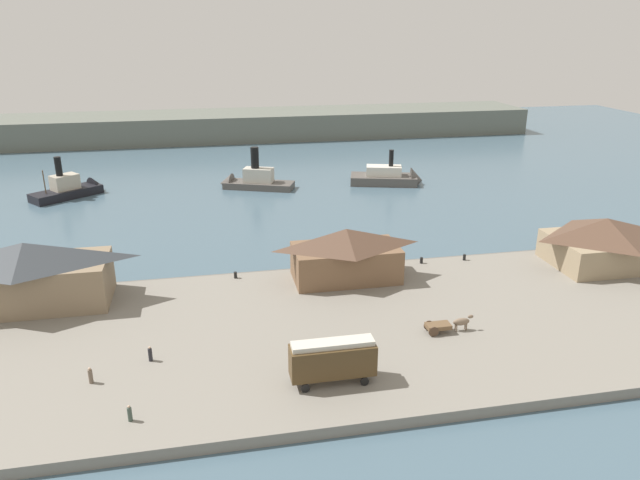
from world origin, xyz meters
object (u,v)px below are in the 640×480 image
Objects in this scene: ferry_shed_central_terminal at (346,254)px; ferry_shed_customs_shed at (604,241)px; pedestrian_standing_center at (150,354)px; mooring_post_east at (421,260)px; pedestrian_near_west_shed at (91,376)px; pedestrian_by_tram at (130,414)px; ferry_departing_north at (73,189)px; mooring_post_center_east at (464,257)px; ferry_moored_east at (392,178)px; street_tram at (333,359)px; ferry_outer_harbor at (251,181)px; mooring_post_west at (235,275)px; horse_cart at (447,325)px; ferry_shed_east_terminal at (28,274)px.

ferry_shed_central_terminal reaches higher than ferry_shed_customs_shed.
pedestrian_standing_center is 1.90× the size of mooring_post_east.
ferry_shed_central_terminal is at bearing 32.91° from pedestrian_near_west_shed.
ferry_departing_north is (-19.71, 83.24, -0.32)m from pedestrian_by_tram.
pedestrian_by_tram is 1.82× the size of mooring_post_center_east.
ferry_shed_central_terminal is 57.97m from ferry_moored_east.
pedestrian_standing_center is at bearing -74.12° from ferry_departing_north.
ferry_outer_harbor is at bearing 90.78° from street_tram.
ferry_shed_central_terminal is 0.97× the size of ferry_departing_north.
ferry_moored_east is (38.79, 49.56, -0.22)m from mooring_post_west.
mooring_post_west is 0.06× the size of ferry_departing_north.
pedestrian_standing_center is (-25.21, -16.80, -2.94)m from ferry_shed_central_terminal.
ferry_moored_east is (23.74, 52.77, -3.50)m from ferry_shed_central_terminal.
mooring_post_east is 6.76m from mooring_post_center_east.
ferry_moored_east is (48.95, 69.57, -0.55)m from pedestrian_standing_center.
ferry_outer_harbor reaches higher than street_tram.
pedestrian_near_west_shed is 1.07× the size of pedestrian_by_tram.
pedestrian_standing_center is at bearing -103.13° from ferry_outer_harbor.
mooring_post_west is at bearing 69.44° from pedestrian_by_tram.
horse_cart is at bearing -53.73° from ferry_departing_north.
ferry_shed_east_terminal reaches higher than horse_cart.
ferry_outer_harbor reaches higher than mooring_post_west.
street_tram reaches higher than mooring_post_west.
ferry_shed_central_terminal is 8.41× the size of pedestrian_near_west_shed.
horse_cart reaches higher than mooring_post_east.
ferry_moored_east is (50.06, 79.61, -0.52)m from pedestrian_by_tram.
ferry_moored_east reaches higher than street_tram.
pedestrian_near_west_shed reaches higher than pedestrian_standing_center.
ferry_shed_east_terminal is 2.31× the size of street_tram.
mooring_post_center_east is 49.78m from ferry_moored_east.
mooring_post_east is at bearing -42.28° from ferry_departing_north.
ferry_moored_east is at bearing 84.67° from mooring_post_center_east.
mooring_post_east is (37.57, 20.10, -0.33)m from pedestrian_standing_center.
ferry_moored_east is at bearing -5.01° from ferry_outer_harbor.
ferry_shed_east_terminal is 1.28× the size of ferry_departing_north.
ferry_outer_harbor reaches higher than pedestrian_by_tram.
ferry_outer_harbor is (-46.48, 57.77, -3.15)m from ferry_shed_customs_shed.
ferry_shed_central_terminal is 56.29m from ferry_outer_harbor.
ferry_shed_central_terminal reaches higher than pedestrian_near_west_shed.
mooring_post_east is at bearing 3.81° from ferry_shed_east_terminal.
pedestrian_standing_center is 76.10m from ferry_departing_north.
mooring_post_center_east is 0.05× the size of ferry_outer_harbor.
ferry_shed_central_terminal is 9.00× the size of pedestrian_by_tram.
mooring_post_west is 27.41m from mooring_post_east.
ferry_shed_customs_shed is 1.78× the size of street_tram.
horse_cart is at bearing -19.07° from ferry_shed_east_terminal.
ferry_shed_central_terminal is 37.71m from pedestrian_by_tram.
pedestrian_standing_center is (-63.36, -14.61, -2.83)m from ferry_shed_customs_shed.
mooring_post_east is (-25.79, 5.49, -3.16)m from ferry_shed_customs_shed.
ferry_departing_north reaches higher than ferry_moored_east.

